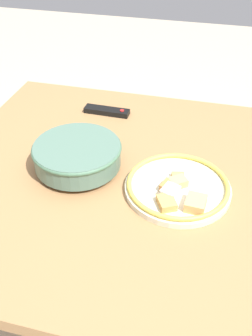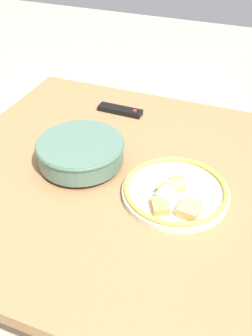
{
  "view_description": "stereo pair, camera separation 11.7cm",
  "coord_description": "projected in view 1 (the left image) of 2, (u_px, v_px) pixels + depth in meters",
  "views": [
    {
      "loc": [
        0.26,
        -0.92,
        1.51
      ],
      "look_at": [
        0.03,
        -0.02,
        0.79
      ],
      "focal_mm": 42.0,
      "sensor_mm": 36.0,
      "label": 1
    },
    {
      "loc": [
        0.37,
        -0.88,
        1.51
      ],
      "look_at": [
        0.03,
        -0.02,
        0.79
      ],
      "focal_mm": 42.0,
      "sensor_mm": 36.0,
      "label": 2
    }
  ],
  "objects": [
    {
      "name": "ground_plane",
      "position": [
        120.0,
        312.0,
        1.68
      ],
      "size": [
        8.0,
        8.0,
        0.0
      ],
      "primitive_type": "plane",
      "color": "#B7A88E"
    },
    {
      "name": "dining_table",
      "position": [
        118.0,
        195.0,
        1.27
      ],
      "size": [
        1.12,
        1.08,
        0.75
      ],
      "color": "olive",
      "rests_on": "ground_plane"
    },
    {
      "name": "noodle_bowl",
      "position": [
        77.0,
        155.0,
        1.21
      ],
      "size": [
        0.28,
        0.28,
        0.09
      ],
      "color": "#4C6B5B",
      "rests_on": "dining_table"
    },
    {
      "name": "food_plate",
      "position": [
        178.0,
        187.0,
        1.14
      ],
      "size": [
        0.31,
        0.31,
        0.05
      ],
      "color": "beige",
      "rests_on": "dining_table"
    },
    {
      "name": "tv_remote",
      "position": [
        107.0,
        111.0,
        1.51
      ],
      "size": [
        0.17,
        0.05,
        0.02
      ],
      "rotation": [
        0.0,
        0.0,
        4.69
      ],
      "color": "black",
      "rests_on": "dining_table"
    }
  ]
}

